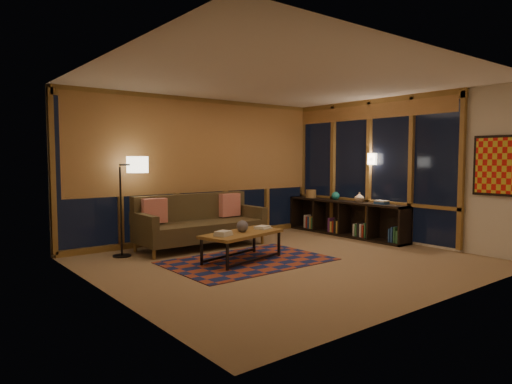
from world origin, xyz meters
TOP-DOWN VIEW (x-y plane):
  - floor at (0.00, 0.00)m, footprint 5.50×5.00m
  - ceiling at (0.00, 0.00)m, footprint 5.50×5.00m
  - walls at (0.00, 0.00)m, footprint 5.51×5.01m
  - window_wall_back at (0.00, 2.43)m, footprint 5.30×0.16m
  - window_wall_right at (2.68, 0.60)m, footprint 0.16×3.70m
  - wall_art at (2.71, -1.85)m, footprint 0.06×0.74m
  - wall_sconce at (2.62, 0.45)m, footprint 0.12×0.18m
  - sofa at (-0.46, 1.71)m, footprint 2.25×0.94m
  - pillow_left at (-1.25, 1.89)m, footprint 0.42×0.17m
  - pillow_right at (0.29, 1.92)m, footprint 0.43×0.17m
  - area_rug at (-0.46, 0.36)m, footprint 2.42×1.62m
  - coffee_table at (-0.52, 0.43)m, footprint 1.43×0.89m
  - book_stack_a at (-0.92, 0.37)m, footprint 0.30×0.27m
  - book_stack_b at (-0.06, 0.50)m, footprint 0.29×0.26m
  - ceramic_pot at (-0.49, 0.47)m, footprint 0.25×0.25m
  - floor_lamp at (-1.83, 1.88)m, footprint 0.62×0.51m
  - bookshelf at (2.49, 1.00)m, footprint 0.40×2.83m
  - basket at (2.47, 1.95)m, footprint 0.26×0.26m
  - teal_bowl at (2.49, 1.26)m, footprint 0.21×0.21m
  - vase at (2.49, 0.64)m, footprint 0.23×0.23m
  - shelf_book_stack at (2.49, 0.12)m, footprint 0.22×0.27m

SIDE VIEW (x-z plane):
  - floor at x=0.00m, z-range -0.01..0.01m
  - area_rug at x=-0.46m, z-range 0.00..0.01m
  - coffee_table at x=-0.52m, z-range 0.00..0.44m
  - bookshelf at x=2.49m, z-range 0.00..0.71m
  - sofa at x=-0.46m, z-range 0.00..0.91m
  - book_stack_b at x=-0.06m, z-range 0.44..0.49m
  - book_stack_a at x=-0.92m, z-range 0.44..0.51m
  - ceramic_pot at x=-0.49m, z-range 0.44..0.62m
  - pillow_left at x=-1.25m, z-range 0.46..0.87m
  - pillow_right at x=0.29m, z-range 0.46..0.88m
  - shelf_book_stack at x=2.49m, z-range 0.71..0.78m
  - teal_bowl at x=2.49m, z-range 0.71..0.88m
  - basket at x=2.47m, z-range 0.71..0.88m
  - floor_lamp at x=-1.83m, z-range 0.00..1.60m
  - vase at x=2.49m, z-range 0.71..0.90m
  - walls at x=0.00m, z-range 0.00..2.70m
  - window_wall_back at x=0.00m, z-range 0.05..2.65m
  - window_wall_right at x=2.68m, z-range 0.05..2.65m
  - wall_art at x=2.71m, z-range 0.98..1.92m
  - wall_sconce at x=2.62m, z-range 1.44..1.66m
  - ceiling at x=0.00m, z-range 2.70..2.71m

